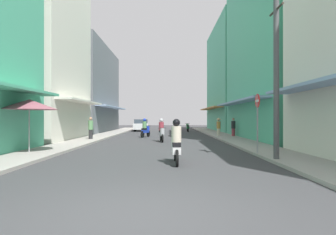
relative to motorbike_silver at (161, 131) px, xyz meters
name	(u,v)px	position (x,y,z in m)	size (l,w,h in m)	color
ground_plane	(161,140)	(-0.06, 1.12, -0.70)	(85.42, 85.42, 0.00)	#38383A
sidewalk_left	(88,140)	(-5.27, 1.12, -0.64)	(2.04, 46.83, 0.12)	#9E9991
sidewalk_right	(234,140)	(5.16, 1.12, -0.64)	(2.04, 46.83, 0.12)	#9E9991
building_left_mid	(33,58)	(-9.29, 1.27, 5.27)	(7.05, 8.25, 11.96)	silver
building_left_far	(82,90)	(-9.29, 12.68, 4.08)	(7.05, 13.22, 9.58)	slate
building_right_mid	(284,41)	(9.18, 2.09, 6.72)	(7.05, 12.69, 14.86)	#4CB28C
building_right_far	(238,79)	(9.18, 15.62, 5.76)	(7.05, 13.35, 12.95)	#4CB28C
motorbike_silver	(161,131)	(0.00, 0.00, 0.00)	(0.55, 1.81, 1.58)	black
motorbike_white	(176,144)	(0.72, -9.16, 0.00)	(0.55, 1.81, 1.58)	black
motorbike_green	(188,127)	(2.75, 13.81, -0.20)	(0.55, 1.81, 0.96)	black
motorbike_blue	(145,129)	(-1.45, 4.36, 0.00)	(0.76, 1.74, 1.58)	black
parked_car	(141,125)	(-2.89, 15.64, 0.04)	(2.01, 4.20, 1.45)	silver
pedestrian_crossing	(233,128)	(5.84, 4.17, 0.10)	(0.34, 0.34, 1.61)	#99333F
pedestrian_midway	(90,129)	(-5.08, 0.97, 0.14)	(0.34, 0.34, 1.68)	#262628
pedestrian_far	(218,126)	(4.72, 4.75, 0.22)	(0.44, 0.44, 1.64)	beige
vendor_umbrella	(29,104)	(-5.63, -6.77, 1.50)	(2.39, 2.39, 2.43)	#99999E
utility_pole	(276,76)	(4.39, -8.81, 2.45)	(0.20, 1.20, 6.16)	#4C4C4F
street_sign_no_entry	(257,115)	(4.29, -6.96, 1.01)	(0.07, 0.60, 2.65)	gray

